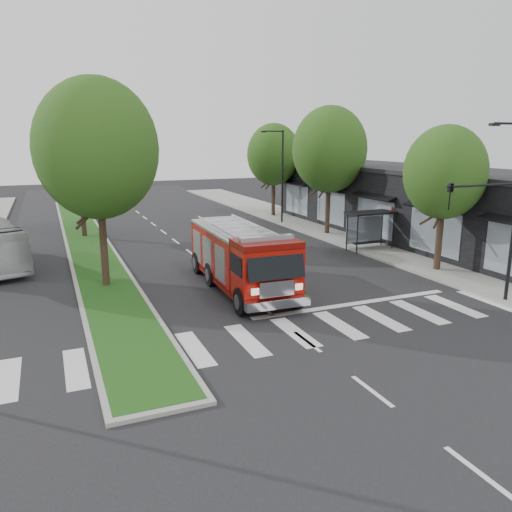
{
  "coord_description": "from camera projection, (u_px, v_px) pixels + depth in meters",
  "views": [
    {
      "loc": [
        -8.38,
        -19.07,
        7.29
      ],
      "look_at": [
        0.64,
        2.4,
        1.8
      ],
      "focal_mm": 35.0,
      "sensor_mm": 36.0,
      "label": 1
    }
  ],
  "objects": [
    {
      "name": "fire_engine",
      "position": [
        241.0,
        258.0,
        24.52
      ],
      "size": [
        3.14,
        9.51,
        3.27
      ],
      "rotation": [
        0.0,
        0.0,
        -0.03
      ],
      "color": "#600905",
      "rests_on": "ground"
    },
    {
      "name": "tree_right_far",
      "position": [
        274.0,
        155.0,
        46.47
      ],
      "size": [
        5.0,
        5.0,
        8.73
      ],
      "color": "black",
      "rests_on": "ground"
    },
    {
      "name": "tree_median_far",
      "position": [
        78.0,
        150.0,
        36.14
      ],
      "size": [
        5.6,
        5.6,
        9.72
      ],
      "color": "black",
      "rests_on": "ground"
    },
    {
      "name": "ground",
      "position": [
        264.0,
        309.0,
        21.94
      ],
      "size": [
        140.0,
        140.0,
        0.0
      ],
      "primitive_type": "plane",
      "color": "black",
      "rests_on": "ground"
    },
    {
      "name": "median",
      "position": [
        87.0,
        242.0,
        35.81
      ],
      "size": [
        3.0,
        50.0,
        0.15
      ],
      "color": "gray",
      "rests_on": "ground"
    },
    {
      "name": "tree_median_near",
      "position": [
        97.0,
        149.0,
        23.5
      ],
      "size": [
        5.8,
        5.8,
        10.16
      ],
      "color": "black",
      "rests_on": "ground"
    },
    {
      "name": "bus_shelter",
      "position": [
        369.0,
        220.0,
        33.01
      ],
      "size": [
        3.2,
        1.6,
        2.61
      ],
      "color": "black",
      "rests_on": "ground"
    },
    {
      "name": "streetlight_right_near",
      "position": [
        502.0,
        201.0,
        21.35
      ],
      "size": [
        4.08,
        0.22,
        8.0
      ],
      "color": "black",
      "rests_on": "ground"
    },
    {
      "name": "tree_right_mid",
      "position": [
        330.0,
        150.0,
        37.35
      ],
      "size": [
        5.6,
        5.6,
        9.72
      ],
      "color": "black",
      "rests_on": "ground"
    },
    {
      "name": "sidewalk_right",
      "position": [
        368.0,
        242.0,
        35.61
      ],
      "size": [
        5.0,
        80.0,
        0.15
      ],
      "primitive_type": "cube",
      "color": "gray",
      "rests_on": "ground"
    },
    {
      "name": "tree_right_near",
      "position": [
        445.0,
        173.0,
        26.81
      ],
      "size": [
        4.4,
        4.4,
        8.05
      ],
      "color": "black",
      "rests_on": "ground"
    },
    {
      "name": "storefront_row",
      "position": [
        420.0,
        205.0,
        36.75
      ],
      "size": [
        8.0,
        30.0,
        5.0
      ],
      "primitive_type": "cube",
      "color": "black",
      "rests_on": "ground"
    },
    {
      "name": "streetlight_right_far",
      "position": [
        281.0,
        172.0,
        42.76
      ],
      "size": [
        2.11,
        0.2,
        8.0
      ],
      "color": "black",
      "rests_on": "ground"
    }
  ]
}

